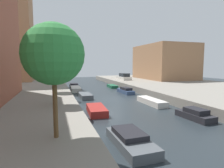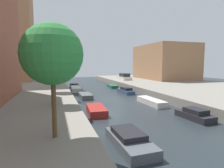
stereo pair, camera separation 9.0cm
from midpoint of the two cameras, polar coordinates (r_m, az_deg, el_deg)
name	(u,v)px [view 2 (the right image)]	position (r m, az deg, el deg)	size (l,w,h in m)	color
ground_plane	(113,99)	(23.23, 0.27, -4.78)	(84.00, 84.00, 0.00)	#232B30
quay_right	(208,90)	(31.11, 27.64, -1.77)	(20.00, 64.00, 1.00)	gray
apartment_tower_far	(4,22)	(43.80, -30.32, 16.37)	(10.00, 8.36, 23.61)	#9E704C
low_block_right	(164,62)	(45.44, 15.99, 6.55)	(10.00, 13.85, 7.86)	#9E704C
street_tree_0	(52,55)	(8.69, -17.75, 8.70)	(2.78, 2.78, 5.22)	brown
street_tree_1	(53,67)	(16.10, -17.55, 5.11)	(2.48, 2.48, 4.44)	brown
street_tree_2	(54,65)	(23.56, -17.53, 5.59)	(2.60, 2.60, 4.61)	brown
street_tree_3	(54,64)	(30.31, -17.53, 6.06)	(2.32, 2.32, 4.71)	brown
street_tree_4	(54,62)	(38.16, -17.53, 6.43)	(2.28, 2.28, 4.98)	brown
parked_car	(124,77)	(40.91, 3.87, 2.18)	(2.00, 4.51, 1.45)	beige
moored_boat_left_1	(129,140)	(10.33, 5.70, -16.92)	(1.68, 3.83, 0.81)	#4C5156
moored_boat_left_2	(96,110)	(16.71, -4.77, -8.05)	(1.70, 3.64, 0.61)	maroon
moored_boat_left_3	(85,95)	(24.64, -8.28, -3.52)	(1.45, 4.19, 0.59)	#4C5156
moored_boat_left_4	(76,89)	(30.89, -11.09, -1.54)	(1.69, 4.66, 0.68)	beige
moored_boat_left_5	(74,85)	(36.79, -11.55, -0.40)	(1.72, 3.46, 0.70)	#232328
moored_boat_right_1	(195,115)	(16.36, 24.42, -8.65)	(1.55, 3.21, 0.89)	#232328
moored_boat_right_2	(151,102)	(20.82, 12.20, -5.34)	(1.38, 4.56, 0.61)	beige
moored_boat_right_3	(126,91)	(28.19, 4.33, -2.07)	(1.39, 4.19, 0.92)	#33476B
moored_boat_right_4	(113,86)	(34.94, 0.26, -0.70)	(1.40, 3.43, 0.50)	#195638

